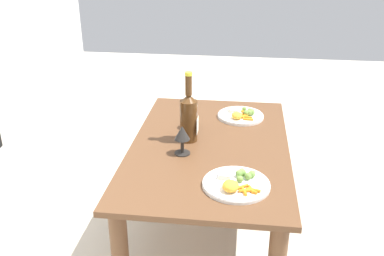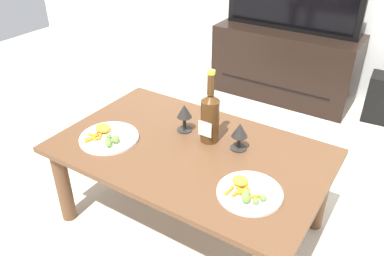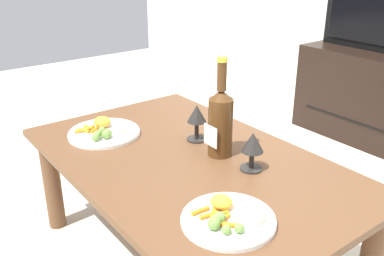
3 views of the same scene
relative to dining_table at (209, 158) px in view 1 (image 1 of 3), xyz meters
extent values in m
plane|color=beige|center=(0.00, 0.00, -0.36)|extent=(6.40, 6.40, 0.00)
cube|color=brown|center=(0.00, 0.00, 0.06)|extent=(1.18, 0.74, 0.03)
cylinder|color=brown|center=(0.53, -0.30, -0.16)|extent=(0.07, 0.07, 0.41)
cylinder|color=brown|center=(-0.53, 0.30, -0.16)|extent=(0.07, 0.07, 0.41)
cylinder|color=brown|center=(0.53, 0.30, -0.16)|extent=(0.07, 0.07, 0.41)
cylinder|color=#4C2D14|center=(0.04, 0.10, 0.17)|extent=(0.08, 0.08, 0.20)
cone|color=#4C2D14|center=(0.04, 0.10, 0.29)|extent=(0.08, 0.08, 0.04)
cylinder|color=#4C2D14|center=(0.04, 0.10, 0.35)|extent=(0.03, 0.03, 0.09)
cylinder|color=yellow|center=(0.04, 0.10, 0.40)|extent=(0.03, 0.03, 0.02)
cube|color=silver|center=(0.04, 0.06, 0.15)|extent=(0.07, 0.00, 0.07)
cylinder|color=black|center=(-0.11, 0.11, 0.07)|extent=(0.07, 0.07, 0.01)
cylinder|color=black|center=(-0.11, 0.11, 0.11)|extent=(0.02, 0.02, 0.07)
cone|color=black|center=(-0.11, 0.11, 0.17)|extent=(0.07, 0.07, 0.06)
cylinder|color=black|center=(0.18, 0.11, 0.07)|extent=(0.07, 0.07, 0.01)
cylinder|color=black|center=(0.18, 0.11, 0.11)|extent=(0.02, 0.02, 0.06)
cone|color=black|center=(0.18, 0.11, 0.17)|extent=(0.07, 0.07, 0.06)
cylinder|color=white|center=(-0.35, -0.14, 0.08)|extent=(0.27, 0.27, 0.01)
torus|color=white|center=(-0.35, -0.14, 0.08)|extent=(0.27, 0.27, 0.01)
ellipsoid|color=orange|center=(-0.40, -0.12, 0.10)|extent=(0.07, 0.06, 0.04)
cube|color=beige|center=(-0.30, -0.09, 0.09)|extent=(0.06, 0.05, 0.02)
cylinder|color=orange|center=(-0.38, -0.16, 0.09)|extent=(0.04, 0.05, 0.01)
cylinder|color=orange|center=(-0.42, -0.17, 0.09)|extent=(0.05, 0.03, 0.01)
cylinder|color=orange|center=(-0.41, -0.17, 0.09)|extent=(0.02, 0.05, 0.01)
cylinder|color=orange|center=(-0.40, -0.19, 0.09)|extent=(0.05, 0.03, 0.01)
cylinder|color=orange|center=(-0.41, -0.20, 0.09)|extent=(0.04, 0.05, 0.01)
cylinder|color=orange|center=(-0.40, -0.21, 0.09)|extent=(0.02, 0.05, 0.01)
sphere|color=olive|center=(-0.30, -0.20, 0.10)|extent=(0.03, 0.03, 0.03)
sphere|color=olive|center=(-0.30, -0.15, 0.10)|extent=(0.03, 0.03, 0.03)
sphere|color=olive|center=(-0.34, -0.15, 0.10)|extent=(0.03, 0.03, 0.03)
sphere|color=olive|center=(-0.31, -0.18, 0.10)|extent=(0.03, 0.03, 0.03)
sphere|color=olive|center=(-0.29, -0.16, 0.10)|extent=(0.03, 0.03, 0.03)
cylinder|color=white|center=(0.35, -0.14, 0.08)|extent=(0.25, 0.25, 0.01)
torus|color=white|center=(0.35, -0.14, 0.08)|extent=(0.25, 0.25, 0.01)
ellipsoid|color=orange|center=(0.30, -0.12, 0.10)|extent=(0.06, 0.06, 0.03)
cube|color=beige|center=(0.39, -0.09, 0.09)|extent=(0.06, 0.06, 0.02)
cylinder|color=orange|center=(0.38, -0.16, 0.09)|extent=(0.05, 0.04, 0.01)
cylinder|color=orange|center=(0.35, -0.15, 0.09)|extent=(0.03, 0.05, 0.01)
cylinder|color=orange|center=(0.33, -0.15, 0.09)|extent=(0.05, 0.03, 0.01)
cylinder|color=orange|center=(0.33, -0.15, 0.09)|extent=(0.02, 0.05, 0.01)
cylinder|color=orange|center=(0.29, -0.18, 0.09)|extent=(0.02, 0.05, 0.01)
cylinder|color=orange|center=(0.32, -0.17, 0.09)|extent=(0.02, 0.05, 0.01)
sphere|color=olive|center=(0.35, -0.16, 0.10)|extent=(0.03, 0.03, 0.03)
sphere|color=olive|center=(0.40, -0.18, 0.10)|extent=(0.02, 0.02, 0.02)
sphere|color=olive|center=(0.41, -0.15, 0.10)|extent=(0.03, 0.03, 0.03)
sphere|color=olive|center=(0.35, -0.18, 0.10)|extent=(0.03, 0.03, 0.03)
sphere|color=olive|center=(0.36, -0.20, 0.10)|extent=(0.03, 0.03, 0.03)
camera|label=1|loc=(-1.84, -0.15, 0.99)|focal=41.10mm
camera|label=2|loc=(0.77, -1.19, 1.04)|focal=36.56mm
camera|label=3|loc=(1.04, -0.77, 0.73)|focal=40.45mm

